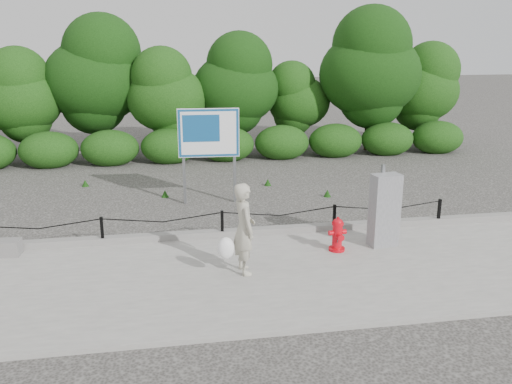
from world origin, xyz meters
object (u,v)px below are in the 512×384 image
object	(u,v)px
fire_hydrant	(337,235)
pedestrian	(243,230)
advertising_sign	(209,137)
utility_cabinet	(384,210)

from	to	relation	value
fire_hydrant	pedestrian	distance (m)	2.20
fire_hydrant	advertising_sign	size ratio (longest dim) A/B	0.28
fire_hydrant	advertising_sign	xyz separation A→B (m)	(-2.24, 3.88, 1.35)
fire_hydrant	utility_cabinet	bearing A→B (deg)	1.69
utility_cabinet	advertising_sign	bearing A→B (deg)	122.85
pedestrian	advertising_sign	distance (m)	4.68
pedestrian	utility_cabinet	size ratio (longest dim) A/B	1.01
pedestrian	utility_cabinet	bearing A→B (deg)	-83.42
fire_hydrant	utility_cabinet	xyz separation A→B (m)	(1.02, 0.13, 0.42)
fire_hydrant	advertising_sign	distance (m)	4.68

